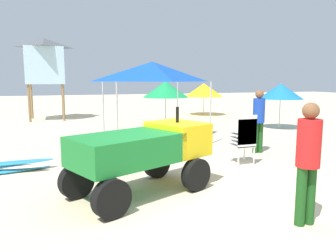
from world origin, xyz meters
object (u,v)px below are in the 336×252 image
stacked_plastic_chairs (244,136)px  beach_umbrella_left (204,90)px  lifeguard_near_left (308,156)px  beach_umbrella_mid (166,89)px  lifeguard_near_center (259,117)px  utility_cart (144,150)px  lifeguard_tower (45,61)px  beach_umbrella_far (281,91)px  popup_canopy (152,72)px

stacked_plastic_chairs → beach_umbrella_left: beach_umbrella_left is taller
lifeguard_near_left → beach_umbrella_mid: size_ratio=0.81×
lifeguard_near_center → utility_cart: bearing=-151.1°
stacked_plastic_chairs → beach_umbrella_mid: bearing=85.8°
lifeguard_tower → beach_umbrella_mid: lifeguard_tower is taller
lifeguard_near_center → beach_umbrella_left: size_ratio=0.80×
lifeguard_tower → beach_umbrella_far: size_ratio=2.18×
lifeguard_near_center → popup_canopy: 3.92m
utility_cart → lifeguard_near_left: lifeguard_near_left is taller
beach_umbrella_far → utility_cart: bearing=-142.1°
lifeguard_near_center → beach_umbrella_mid: size_ratio=0.82×
lifeguard_near_left → beach_umbrella_far: 9.45m
lifeguard_near_left → lifeguard_near_center: size_ratio=0.98×
lifeguard_near_center → beach_umbrella_far: bearing=45.7°
stacked_plastic_chairs → lifeguard_near_center: size_ratio=0.69×
popup_canopy → beach_umbrella_left: size_ratio=1.38×
lifeguard_near_center → popup_canopy: size_ratio=0.58×
utility_cart → lifeguard_near_center: bearing=28.9°
utility_cart → lifeguard_near_center: (3.79, 2.10, 0.22)m
stacked_plastic_chairs → lifeguard_near_center: lifeguard_near_center is taller
utility_cart → popup_canopy: popup_canopy is taller
lifeguard_near_center → lifeguard_tower: bearing=119.9°
stacked_plastic_chairs → lifeguard_tower: (-4.67, 10.94, 2.24)m
beach_umbrella_left → beach_umbrella_far: (0.74, -5.82, 0.11)m
popup_canopy → beach_umbrella_mid: 4.01m
stacked_plastic_chairs → lifeguard_near_left: bearing=-107.2°
lifeguard_near_left → utility_cart: bearing=131.9°
lifeguard_near_left → lifeguard_near_center: lifeguard_near_center is taller
beach_umbrella_left → popup_canopy: bearing=-127.6°
stacked_plastic_chairs → lifeguard_tower: lifeguard_tower is taller
stacked_plastic_chairs → utility_cart: bearing=-157.8°
lifeguard_tower → beach_umbrella_far: bearing=-34.7°
lifeguard_near_left → beach_umbrella_far: size_ratio=0.92×
lifeguard_near_left → beach_umbrella_left: bearing=70.5°
utility_cart → lifeguard_near_left: (1.78, -1.98, 0.20)m
beach_umbrella_left → beach_umbrella_mid: beach_umbrella_mid is taller
stacked_plastic_chairs → beach_umbrella_far: size_ratio=0.64×
popup_canopy → beach_umbrella_mid: size_ratio=1.41×
popup_canopy → lifeguard_tower: size_ratio=0.73×
lifeguard_tower → utility_cart: bearing=-80.9°
lifeguard_near_center → lifeguard_near_left: bearing=-116.2°
popup_canopy → beach_umbrella_far: popup_canopy is taller
popup_canopy → beach_umbrella_mid: popup_canopy is taller
lifeguard_near_left → lifeguard_tower: bearing=104.8°
lifeguard_near_left → beach_umbrella_left: 14.31m
utility_cart → lifeguard_near_center: 4.34m
lifeguard_near_left → popup_canopy: bearing=91.2°
beach_umbrella_far → beach_umbrella_left: bearing=97.2°
lifeguard_near_left → popup_canopy: (-0.15, 7.09, 1.30)m
utility_cart → lifeguard_near_center: lifeguard_near_center is taller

